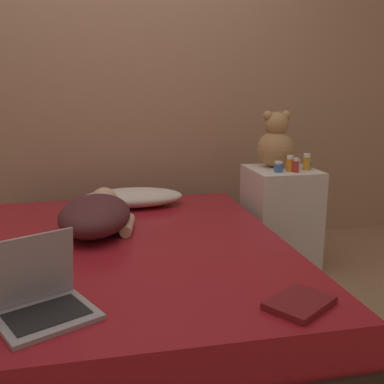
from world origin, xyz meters
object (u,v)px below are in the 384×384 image
(person_lying, at_px, (97,214))
(bottle_amber, at_px, (307,162))
(laptop, at_px, (41,298))
(teddy_bear, at_px, (276,143))
(pillow, at_px, (132,198))
(bottle_orange, at_px, (290,164))
(bottle_blue, at_px, (278,167))
(bottle_green, at_px, (309,164))
(bottle_white, at_px, (297,165))
(bottle_red, at_px, (296,165))
(book, at_px, (299,303))

(person_lying, distance_m, bottle_amber, 1.34)
(bottle_amber, bearing_deg, laptop, -141.86)
(person_lying, distance_m, teddy_bear, 1.26)
(pillow, height_order, person_lying, person_lying)
(bottle_amber, height_order, bottle_orange, bottle_amber)
(bottle_blue, bearing_deg, teddy_bear, 74.40)
(pillow, bearing_deg, bottle_green, -6.16)
(person_lying, xyz_separation_m, bottle_white, (1.24, 0.32, 0.16))
(bottle_blue, bearing_deg, pillow, 167.58)
(bottle_red, relative_size, bottle_amber, 0.86)
(bottle_amber, bearing_deg, bottle_blue, -171.18)
(person_lying, xyz_separation_m, bottle_blue, (1.09, 0.27, 0.16))
(bottle_amber, relative_size, bottle_orange, 1.05)
(bottle_orange, distance_m, bottle_blue, 0.08)
(teddy_bear, relative_size, bottle_orange, 3.65)
(pillow, distance_m, person_lying, 0.51)
(bottle_white, height_order, bottle_orange, bottle_orange)
(bottle_green, distance_m, bottle_orange, 0.17)
(bottle_red, xyz_separation_m, bottle_blue, (-0.10, 0.03, -0.01))
(bottle_red, height_order, bottle_blue, bottle_red)
(person_lying, distance_m, bottle_red, 1.23)
(person_lying, height_order, book, person_lying)
(person_lying, xyz_separation_m, teddy_bear, (1.14, 0.45, 0.28))
(bottle_red, bearing_deg, pillow, 167.00)
(bottle_amber, bearing_deg, book, -116.28)
(bottle_white, bearing_deg, book, -114.04)
(teddy_bear, bearing_deg, bottle_white, -52.50)
(bottle_white, bearing_deg, bottle_blue, -160.73)
(teddy_bear, relative_size, bottle_white, 5.36)
(bottle_amber, bearing_deg, bottle_red, -147.79)
(teddy_bear, bearing_deg, bottle_orange, -80.60)
(pillow, bearing_deg, bottle_blue, -12.42)
(pillow, distance_m, bottle_amber, 1.11)
(bottle_white, bearing_deg, bottle_orange, -148.89)
(book, bearing_deg, bottle_blue, 70.92)
(pillow, bearing_deg, laptop, -106.68)
(person_lying, relative_size, laptop, 1.93)
(person_lying, relative_size, bottle_amber, 6.88)
(laptop, xyz_separation_m, book, (0.84, -0.12, -0.04))
(person_lying, distance_m, bottle_green, 1.38)
(laptop, relative_size, book, 1.35)
(pillow, xyz_separation_m, bottle_orange, (0.95, -0.18, 0.21))
(laptop, xyz_separation_m, bottle_blue, (1.27, 1.12, 0.19))
(bottle_blue, bearing_deg, bottle_green, 17.37)
(bottle_white, xyz_separation_m, bottle_green, (0.09, 0.02, -0.00))
(pillow, relative_size, bottle_green, 10.82)
(pillow, height_order, bottle_orange, bottle_orange)
(laptop, height_order, bottle_white, bottle_white)
(bottle_blue, bearing_deg, bottle_red, -17.95)
(bottle_white, relative_size, bottle_blue, 1.01)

